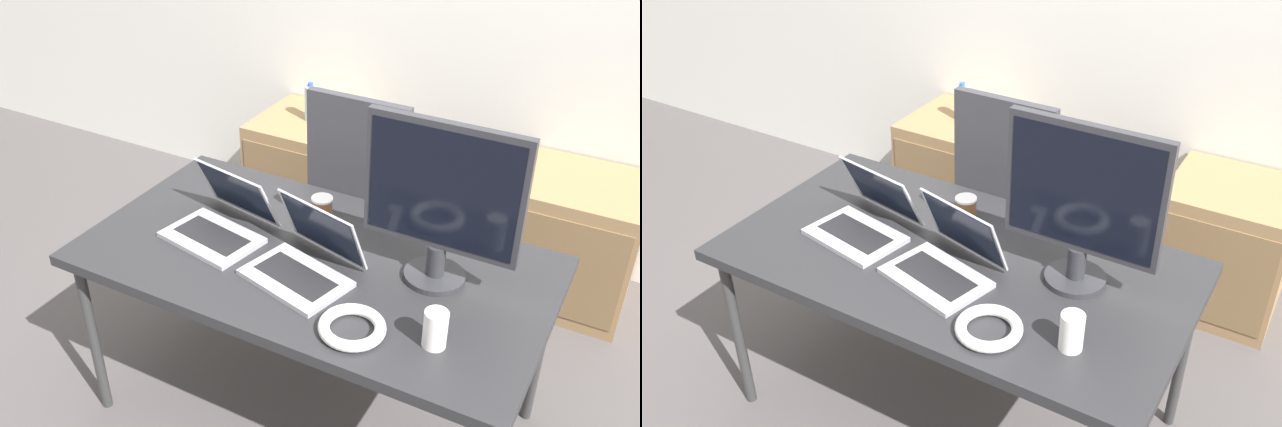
# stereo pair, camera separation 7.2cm
# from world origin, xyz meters

# --- Properties ---
(ground_plane) EXTENTS (14.00, 14.00, 0.00)m
(ground_plane) POSITION_xyz_m (0.00, 0.00, 0.00)
(ground_plane) COLOR #514C4C
(desk) EXTENTS (1.60, 0.86, 0.74)m
(desk) POSITION_xyz_m (0.00, 0.00, 0.69)
(desk) COLOR #28282B
(desk) RESTS_ON ground_plane
(office_chair) EXTENTS (0.56, 0.56, 1.09)m
(office_chair) POSITION_xyz_m (-0.12, 0.76, 0.41)
(office_chair) COLOR #232326
(office_chair) RESTS_ON ground_plane
(cabinet_left) EXTENTS (0.55, 0.52, 0.61)m
(cabinet_left) POSITION_xyz_m (-0.70, 1.23, 0.31)
(cabinet_left) COLOR #99754C
(cabinet_left) RESTS_ON ground_plane
(cabinet_right) EXTENTS (0.55, 0.52, 0.61)m
(cabinet_right) POSITION_xyz_m (0.69, 1.23, 0.31)
(cabinet_right) COLOR #99754C
(cabinet_right) RESTS_ON ground_plane
(water_bottle) EXTENTS (0.06, 0.06, 0.20)m
(water_bottle) POSITION_xyz_m (-0.70, 1.23, 0.71)
(water_bottle) COLOR silver
(water_bottle) RESTS_ON cabinet_left
(laptop_left) EXTENTS (0.37, 0.37, 0.22)m
(laptop_left) POSITION_xyz_m (-0.36, -0.03, 0.79)
(laptop_left) COLOR #ADADB2
(laptop_left) RESTS_ON desk
(laptop_right) EXTENTS (0.38, 0.38, 0.23)m
(laptop_right) POSITION_xyz_m (0.02, -0.10, 0.79)
(laptop_right) COLOR #ADADB2
(laptop_right) RESTS_ON desk
(monitor) EXTENTS (0.51, 0.20, 0.56)m
(monitor) POSITION_xyz_m (0.40, 0.08, 1.04)
(monitor) COLOR #2D2D33
(monitor) RESTS_ON desk
(coffee_cup_white) EXTENTS (0.07, 0.07, 0.12)m
(coffee_cup_white) POSITION_xyz_m (0.52, -0.22, 0.80)
(coffee_cup_white) COLOR white
(coffee_cup_white) RESTS_ON desk
(coffee_cup_brown) EXTENTS (0.08, 0.08, 0.10)m
(coffee_cup_brown) POSITION_xyz_m (-0.09, 0.22, 0.79)
(coffee_cup_brown) COLOR brown
(coffee_cup_brown) RESTS_ON desk
(cable_coil) EXTENTS (0.20, 0.20, 0.04)m
(cable_coil) POSITION_xyz_m (0.29, -0.28, 0.76)
(cable_coil) COLOR white
(cable_coil) RESTS_ON desk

